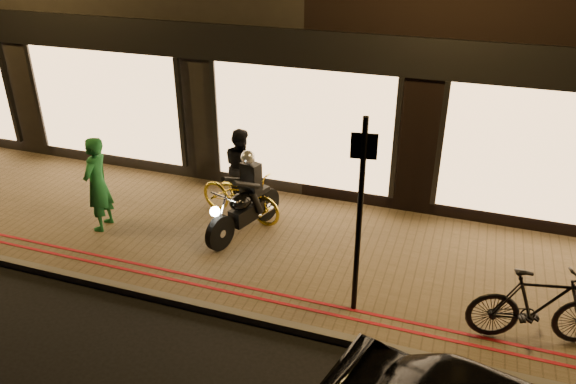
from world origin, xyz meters
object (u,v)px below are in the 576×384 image
(bicycle_gold, at_px, (240,195))
(sign_post, at_px, (360,209))
(motorcycle, at_px, (245,203))
(person_green, at_px, (97,184))

(bicycle_gold, bearing_deg, sign_post, -113.98)
(sign_post, distance_m, bicycle_gold, 3.57)
(motorcycle, xyz_separation_m, sign_post, (2.37, -1.51, 1.06))
(motorcycle, xyz_separation_m, bicycle_gold, (-0.32, 0.50, -0.15))
(motorcycle, distance_m, sign_post, 3.00)
(sign_post, height_order, person_green, sign_post)
(motorcycle, height_order, person_green, person_green)
(sign_post, height_order, bicycle_gold, sign_post)
(motorcycle, relative_size, bicycle_gold, 1.06)
(motorcycle, bearing_deg, sign_post, -15.32)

